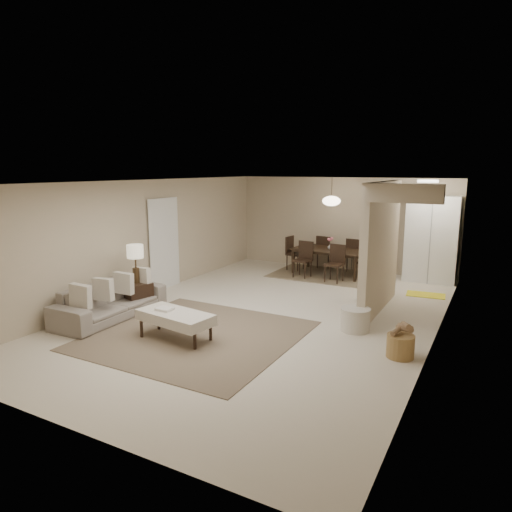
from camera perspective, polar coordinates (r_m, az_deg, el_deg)
The scene contains 22 objects.
floor at distance 8.80m, azimuth 1.40°, elevation -7.23°, with size 9.00×9.00×0.00m, color beige.
ceiling at distance 8.36m, azimuth 1.48°, elevation 9.27°, with size 9.00×9.00×0.00m, color white.
back_wall at distance 12.63m, azimuth 10.77°, elevation 3.95°, with size 6.00×6.00×0.00m, color #C6B196.
left_wall at distance 10.19m, azimuth -13.79°, elevation 2.20°, with size 9.00×9.00×0.00m, color #C6B196.
right_wall at distance 7.64m, azimuth 21.93°, elevation -1.13°, with size 9.00×9.00×0.00m, color #C6B196.
partition at distance 9.05m, azimuth 15.32°, elevation 1.05°, with size 0.15×2.50×2.50m, color #C6B196.
doorway at distance 10.65m, azimuth -11.46°, elevation 1.41°, with size 0.04×0.90×2.04m, color black.
pantry_cabinet at distance 11.81m, azimuth 21.12°, elevation 1.96°, with size 1.20×0.55×2.10m, color white.
flush_light at distance 10.76m, azimuth 20.70°, elevation 8.74°, with size 0.44×0.44×0.05m, color white.
living_rug at distance 7.77m, azimuth -7.40°, elevation -9.78°, with size 3.20×3.20×0.01m, color brown.
sofa at distance 8.90m, azimuth -17.71°, elevation -5.38°, with size 0.86×2.20×0.64m, color gray.
ottoman_bench at distance 7.54m, azimuth -10.06°, elevation -7.58°, with size 1.35×0.76×0.46m.
side_table at distance 9.32m, azimuth -14.61°, elevation -4.85°, with size 0.48×0.48×0.53m, color black.
table_lamp at distance 9.13m, azimuth -14.86°, elevation 0.15°, with size 0.32×0.32×0.76m.
round_pouf at distance 8.04m, azimuth 12.31°, elevation -7.77°, with size 0.51×0.51×0.39m, color #BFB6A6.
wicker_basket at distance 7.14m, azimuth 17.60°, elevation -10.69°, with size 0.40×0.40×0.34m, color olive.
dining_rug at distance 12.11m, azimuth 9.13°, elevation -2.27°, with size 2.80×2.10×0.01m, color #726346.
dining_table at distance 12.04m, azimuth 9.18°, elevation -0.73°, with size 1.92×1.07×0.67m, color black.
dining_chairs at distance 12.02m, azimuth 9.19°, elevation -0.17°, with size 2.48×1.89×0.91m.
vase at distance 11.96m, azimuth 9.23°, elevation 1.17°, with size 0.13×0.13×0.14m, color white.
yellow_mat at distance 10.71m, azimuth 20.45°, elevation -4.57°, with size 0.80×0.49×0.01m, color #FFF228.
pendant_light at distance 11.82m, azimuth 9.41°, elevation 6.80°, with size 0.46×0.46×0.71m.
Camera 1 is at (3.79, -7.45, 2.74)m, focal length 32.00 mm.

